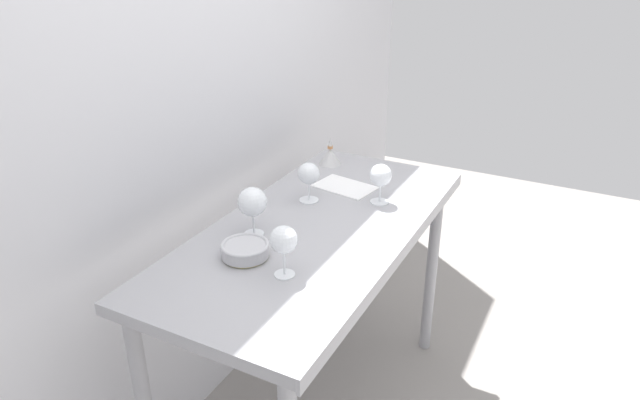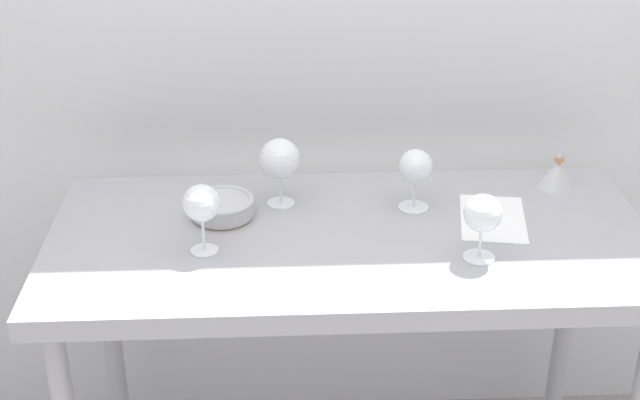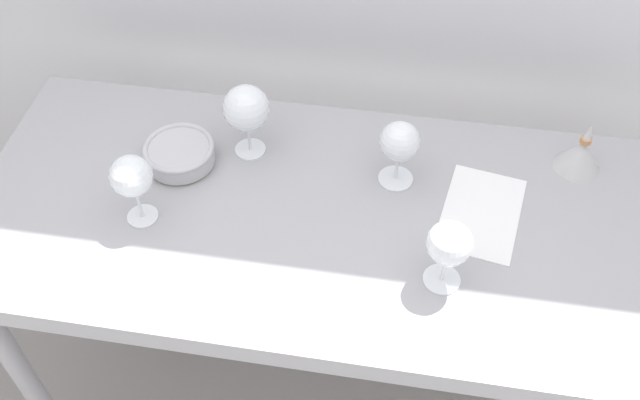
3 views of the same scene
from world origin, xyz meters
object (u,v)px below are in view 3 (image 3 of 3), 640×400
wine_glass_near_right (449,245)px  decanter_funnel (581,154)px  wine_glass_near_left (132,178)px  wine_glass_far_left (246,110)px  tasting_bowl (180,153)px  tasting_sheet_upper (481,213)px  wine_glass_far_right (400,143)px

wine_glass_near_right → decanter_funnel: wine_glass_near_right is taller
wine_glass_near_left → wine_glass_near_right: bearing=-5.5°
wine_glass_far_left → tasting_bowl: size_ratio=1.12×
wine_glass_near_right → tasting_sheet_upper: size_ratio=0.66×
tasting_sheet_upper → tasting_bowl: bearing=-174.1°
wine_glass_far_right → tasting_sheet_upper: bearing=-20.2°
wine_glass_far_left → wine_glass_far_right: 0.33m
wine_glass_far_right → tasting_sheet_upper: (0.18, -0.07, -0.10)m
tasting_sheet_upper → tasting_bowl: 0.65m
wine_glass_near_right → tasting_sheet_upper: bearing=68.3°
wine_glass_far_left → tasting_sheet_upper: size_ratio=0.73×
wine_glass_near_left → wine_glass_near_right: 0.61m
wine_glass_far_left → wine_glass_near_left: 0.28m
decanter_funnel → wine_glass_far_right: bearing=-165.2°
wine_glass_far_left → tasting_bowl: (-0.14, -0.06, -0.09)m
wine_glass_near_left → decanter_funnel: bearing=18.1°
tasting_sheet_upper → decanter_funnel: size_ratio=1.94×
tasting_sheet_upper → decanter_funnel: decanter_funnel is taller
tasting_sheet_upper → tasting_bowl: tasting_bowl is taller
wine_glass_near_right → wine_glass_near_left: bearing=174.5°
tasting_sheet_upper → wine_glass_far_right: bearing=169.4°
wine_glass_near_left → wine_glass_far_right: wine_glass_near_left is taller
wine_glass_far_right → decanter_funnel: bearing=14.8°
decanter_funnel → wine_glass_far_left: bearing=-174.8°
wine_glass_far_right → tasting_bowl: 0.47m
tasting_sheet_upper → decanter_funnel: (0.20, 0.17, 0.04)m
wine_glass_near_left → decanter_funnel: size_ratio=1.35×
wine_glass_near_left → tasting_bowl: size_ratio=1.06×
wine_glass_far_right → wine_glass_near_left: bearing=-159.4°
wine_glass_far_left → decanter_funnel: (0.70, 0.06, -0.08)m
wine_glass_near_left → tasting_bowl: 0.19m
wine_glass_far_left → wine_glass_near_right: size_ratio=1.12×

